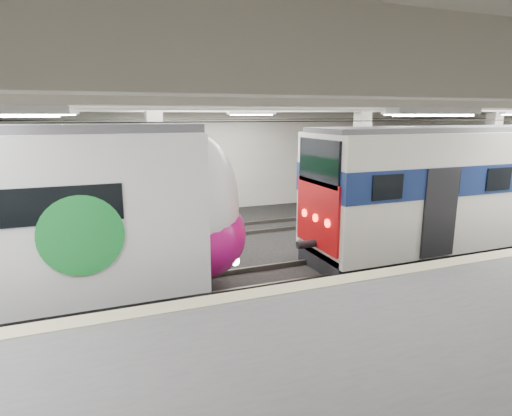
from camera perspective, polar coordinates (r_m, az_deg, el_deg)
name	(u,v)px	position (r m, az deg, el deg)	size (l,w,h in m)	color
station_hall	(304,181)	(10.94, 6.41, 3.60)	(36.00, 24.00, 5.75)	black
older_rer	(481,186)	(17.55, 27.84, 2.62)	(13.65, 3.01, 4.49)	silver
far_train	(1,195)	(17.29, -30.87, 1.54)	(13.14, 3.27, 4.20)	white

